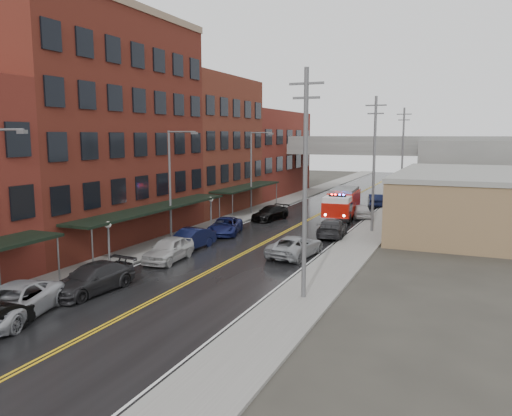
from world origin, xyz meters
The scene contains 31 objects.
road centered at (0.00, 30.00, 0.01)m, with size 11.00×160.00×0.02m, color black.
sidewalk_left centered at (-7.30, 30.00, 0.07)m, with size 3.00×160.00×0.15m, color slate.
sidewalk_right centered at (7.30, 30.00, 0.07)m, with size 3.00×160.00×0.15m, color slate.
curb_left centered at (-5.65, 30.00, 0.07)m, with size 0.30×160.00×0.15m, color gray.
curb_right centered at (5.65, 30.00, 0.07)m, with size 0.30×160.00×0.15m, color gray.
brick_building_b centered at (-13.30, 23.00, 9.00)m, with size 9.00×20.00×18.00m, color maroon.
brick_building_c centered at (-13.30, 40.50, 7.50)m, with size 9.00×15.00×15.00m, color maroon.
brick_building_far centered at (-13.30, 58.00, 6.00)m, with size 9.00×20.00×12.00m, color maroon.
tan_building centered at (16.00, 40.00, 2.50)m, with size 14.00×22.00×5.00m, color #91744E.
right_far_block centered at (18.00, 70.00, 4.00)m, with size 18.00×30.00×8.00m, color slate.
awning_1 centered at (-7.49, 23.00, 2.99)m, with size 2.60×18.00×3.09m.
awning_2 centered at (-7.49, 40.50, 2.99)m, with size 2.60×13.00×3.09m.
globe_lamp_1 centered at (-6.40, 16.00, 2.31)m, with size 0.44×0.44×3.12m.
globe_lamp_2 centered at (-6.40, 30.00, 2.31)m, with size 0.44×0.44×3.12m.
street_lamp_1 centered at (-6.55, 24.00, 5.19)m, with size 2.64×0.22×9.00m.
street_lamp_2 centered at (-6.55, 40.00, 5.19)m, with size 2.64×0.22×9.00m.
utility_pole_0 centered at (7.20, 15.00, 6.31)m, with size 1.80×0.24×12.00m.
utility_pole_1 centered at (7.20, 35.00, 6.31)m, with size 1.80×0.24×12.00m.
utility_pole_2 centered at (7.20, 55.00, 6.31)m, with size 1.80×0.24×12.00m.
overpass centered at (0.00, 62.00, 5.99)m, with size 40.00×10.00×7.50m.
fire_truck centered at (2.97, 41.26, 1.67)m, with size 3.85×8.60×3.08m.
parked_car_left_2 centered at (-4.54, 6.78, 0.81)m, with size 2.70×5.85×1.62m, color #A4A5AC.
parked_car_left_3 centered at (-3.94, 11.55, 0.78)m, with size 2.19×5.38×1.56m, color black.
parked_car_left_4 centered at (-3.89, 19.15, 0.83)m, with size 1.96×4.88×1.66m, color #B4B4B4.
parked_car_left_5 centered at (-4.38, 22.80, 0.78)m, with size 1.66×4.76×1.57m, color #0E1333.
parked_car_left_6 centered at (-4.52, 29.12, 0.73)m, with size 2.41×5.22×1.45m, color navy.
parked_car_left_7 centered at (-3.60, 37.58, 0.73)m, with size 2.03×5.00×1.45m, color black.
parked_car_right_0 centered at (3.79, 23.80, 0.76)m, with size 2.54×5.50×1.53m, color gray.
parked_car_right_1 centered at (4.41, 31.83, 0.79)m, with size 2.21×5.43×1.58m, color #29292C.
parked_car_right_2 centered at (4.66, 42.51, 0.76)m, with size 1.79×4.46×1.52m, color #B4B4B4.
parked_car_right_3 centered at (4.58, 51.89, 0.77)m, with size 1.63×4.68×1.54m, color black.
Camera 1 is at (14.90, -9.44, 8.64)m, focal length 35.00 mm.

